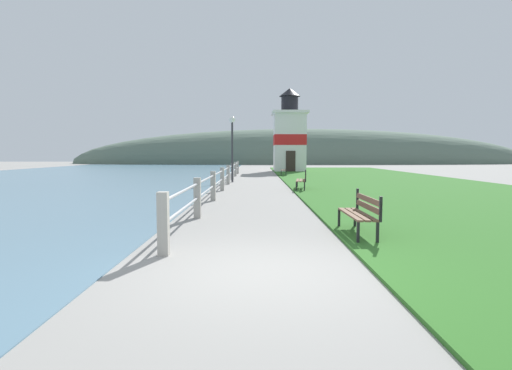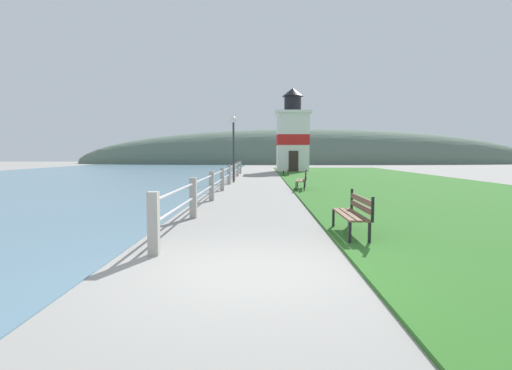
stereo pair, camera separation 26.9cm
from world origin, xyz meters
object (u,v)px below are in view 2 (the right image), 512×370
Objects in this scene: park_bench_far at (287,169)px; lamp_post at (234,137)px; park_bench_near at (354,211)px; lighthouse at (292,137)px; park_bench_midway at (303,179)px.

lamp_post is (-3.66, -6.58, 2.20)m from park_bench_far.
park_bench_near is 16.43m from lamp_post.
lighthouse is at bearing -93.14° from park_bench_far.
park_bench_near is at bearing 97.15° from park_bench_midway.
park_bench_near is 22.45m from park_bench_far.
park_bench_far is at bearing -82.77° from park_bench_midway.
lamp_post reaches higher than park_bench_far.
park_bench_midway is at bearing 94.01° from park_bench_far.
lighthouse is at bearing 72.38° from lamp_post.
park_bench_far is at bearing -97.15° from lighthouse.
park_bench_far is 0.20× the size of lighthouse.
park_bench_near is 10.65m from park_bench_midway.
park_bench_far is 0.41× the size of lamp_post.
park_bench_near is at bearing -91.94° from lighthouse.
park_bench_far is 7.85m from lamp_post.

